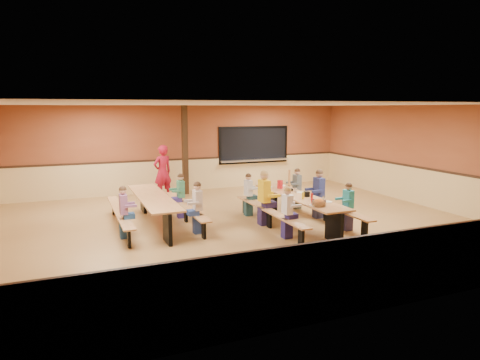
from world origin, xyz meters
name	(u,v)px	position (x,y,z in m)	size (l,w,h in m)	color
ground	(239,225)	(0.00, 0.00, 0.00)	(12.00, 12.00, 0.00)	olive
room_envelope	(239,198)	(0.00, 0.00, 0.69)	(12.04, 10.04, 3.02)	brown
kitchen_pass_through	(254,146)	(2.60, 4.96, 1.49)	(2.78, 0.28, 1.38)	black
structural_post	(185,150)	(-0.20, 4.40, 1.50)	(0.18, 0.18, 3.00)	black
cafeteria_table_main	(299,204)	(1.43, -0.47, 0.53)	(1.91, 3.70, 0.74)	#BB7F4A
cafeteria_table_second	(153,205)	(-1.98, 0.83, 0.53)	(1.91, 3.70, 0.74)	#BB7F4A
seated_child_white_left	(287,213)	(0.60, -1.38, 0.58)	(0.35, 0.28, 1.17)	white
seated_adult_yellow	(264,198)	(0.60, -0.18, 0.68)	(0.44, 0.36, 1.36)	yellow
seated_child_grey_left	(248,195)	(0.60, 0.83, 0.57)	(0.34, 0.28, 1.15)	silver
seated_child_teal_right	(348,207)	(2.25, -1.38, 0.57)	(0.34, 0.28, 1.14)	teal
seated_child_navy_right	(319,194)	(2.25, -0.09, 0.64)	(0.41, 0.33, 1.29)	navy
seated_child_char_right	(297,189)	(2.25, 1.08, 0.58)	(0.35, 0.28, 1.17)	#4C5356
seated_child_purple_sec	(124,213)	(-2.81, 0.00, 0.59)	(0.35, 0.29, 1.18)	#844F78
seated_child_green_sec	(181,196)	(-1.16, 1.31, 0.59)	(0.35, 0.29, 1.18)	#377E59
seated_child_tan_sec	(198,208)	(-1.16, -0.27, 0.60)	(0.37, 0.30, 1.21)	#C0AA9C
standing_woman	(163,172)	(-1.10, 3.85, 0.88)	(0.64, 0.42, 1.75)	#A81329
punch_pitcher	(280,184)	(1.44, 0.59, 0.85)	(0.16, 0.16, 0.22)	red
chip_bowl	(319,203)	(1.27, -1.64, 0.81)	(0.32, 0.32, 0.15)	orange
napkin_dispenser	(307,194)	(1.54, -0.65, 0.80)	(0.10, 0.14, 0.13)	black
condiment_mustard	(303,196)	(1.31, -0.87, 0.82)	(0.06, 0.06, 0.17)	yellow
condiment_ketchup	(312,197)	(1.43, -1.06, 0.82)	(0.06, 0.06, 0.17)	#B2140F
table_paddle	(289,186)	(1.51, 0.20, 0.88)	(0.16, 0.16, 0.56)	black
place_settings	(299,193)	(1.43, -0.47, 0.80)	(0.65, 3.30, 0.11)	beige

